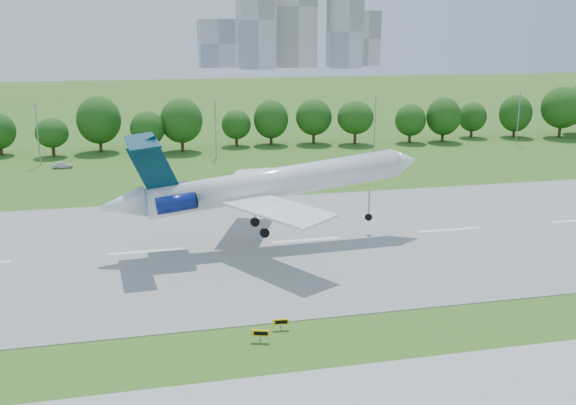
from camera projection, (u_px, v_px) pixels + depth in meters
The scene contains 9 objects.
ground at pixel (149, 349), 54.53m from camera, with size 600.00×600.00×0.00m, color #32631A.
runway at pixel (146, 252), 78.05m from camera, with size 400.00×45.00×0.08m, color gray.
tree_line at pixel (142, 124), 139.50m from camera, with size 288.40×8.40×10.40m.
light_poles at pixel (129, 131), 129.52m from camera, with size 175.90×0.25×12.19m.
skyline at pixel (289, 21), 435.29m from camera, with size 127.00×52.00×80.00m.
airliner at pixel (260, 184), 78.81m from camera, with size 40.87×29.53×12.84m.
taxi_sign_centre at pixel (281, 322), 57.83m from camera, with size 1.51×0.33×1.05m.
taxi_sign_right at pixel (260, 333), 55.55m from camera, with size 1.61×0.65×1.15m.
service_vehicle_b at pixel (63, 165), 124.46m from camera, with size 1.53×3.81×1.30m, color silver.
Camera 1 is at (0.75, -50.69, 26.43)m, focal length 40.00 mm.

